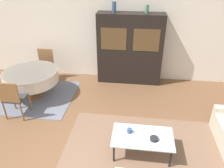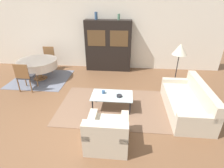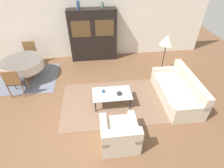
{
  "view_description": "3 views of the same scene",
  "coord_description": "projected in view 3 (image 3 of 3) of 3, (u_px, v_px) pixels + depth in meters",
  "views": [
    {
      "loc": [
        0.69,
        -2.47,
        3.15
      ],
      "look_at": [
        0.2,
        1.4,
        0.95
      ],
      "focal_mm": 35.0,
      "sensor_mm": 36.0,
      "label": 1
    },
    {
      "loc": [
        1.23,
        -3.49,
        2.8
      ],
      "look_at": [
        0.86,
        0.51,
        0.75
      ],
      "focal_mm": 28.0,
      "sensor_mm": 36.0,
      "label": 2
    },
    {
      "loc": [
        0.43,
        -3.21,
        3.66
      ],
      "look_at": [
        0.86,
        0.51,
        0.75
      ],
      "focal_mm": 28.0,
      "sensor_mm": 36.0,
      "label": 3
    }
  ],
  "objects": [
    {
      "name": "wall_back",
      "position": [
        81.0,
        24.0,
        6.74
      ],
      "size": [
        10.0,
        0.06,
        2.7
      ],
      "color": "silver",
      "rests_on": "ground_plane"
    },
    {
      "name": "dining_rug",
      "position": [
        28.0,
        78.0,
        6.23
      ],
      "size": [
        2.01,
        1.81,
        0.01
      ],
      "color": "slate",
      "rests_on": "ground_plane"
    },
    {
      "name": "bowl",
      "position": [
        119.0,
        94.0,
        4.9
      ],
      "size": [
        0.14,
        0.14,
        0.05
      ],
      "color": "#232328",
      "rests_on": "coffee_table"
    },
    {
      "name": "vase_short",
      "position": [
        102.0,
        5.0,
        6.16
      ],
      "size": [
        0.09,
        0.09,
        0.21
      ],
      "color": "#4C7A60",
      "rests_on": "display_cabinet"
    },
    {
      "name": "vase_tall",
      "position": [
        78.0,
        5.0,
        6.06
      ],
      "size": [
        0.11,
        0.11,
        0.27
      ],
      "color": "#33517A",
      "rests_on": "display_cabinet"
    },
    {
      "name": "display_cabinet",
      "position": [
        93.0,
        35.0,
        6.79
      ],
      "size": [
        1.8,
        0.45,
        1.98
      ],
      "color": "black",
      "rests_on": "ground_plane"
    },
    {
      "name": "ground_plane",
      "position": [
        82.0,
        120.0,
        4.72
      ],
      "size": [
        14.0,
        14.0,
        0.0
      ],
      "primitive_type": "plane",
      "color": "brown"
    },
    {
      "name": "coffee_table",
      "position": [
        112.0,
        94.0,
        4.97
      ],
      "size": [
        1.1,
        0.64,
        0.4
      ],
      "color": "black",
      "rests_on": "area_rug"
    },
    {
      "name": "dining_chair_near",
      "position": [
        14.0,
        81.0,
        5.2
      ],
      "size": [
        0.44,
        0.44,
        0.94
      ],
      "color": "brown",
      "rests_on": "dining_rug"
    },
    {
      "name": "couch",
      "position": [
        178.0,
        91.0,
        5.24
      ],
      "size": [
        0.93,
        1.98,
        0.8
      ],
      "rotation": [
        0.0,
        0.0,
        1.57
      ],
      "color": "beige",
      "rests_on": "ground_plane"
    },
    {
      "name": "dining_chair_far",
      "position": [
        30.0,
        53.0,
        6.62
      ],
      "size": [
        0.44,
        0.44,
        0.94
      ],
      "rotation": [
        0.0,
        0.0,
        3.14
      ],
      "color": "brown",
      "rests_on": "dining_rug"
    },
    {
      "name": "area_rug",
      "position": [
        114.0,
        102.0,
        5.27
      ],
      "size": [
        3.1,
        1.99,
        0.01
      ],
      "color": "brown",
      "rests_on": "ground_plane"
    },
    {
      "name": "dining_table",
      "position": [
        23.0,
        64.0,
        5.88
      ],
      "size": [
        1.37,
        1.37,
        0.73
      ],
      "color": "brown",
      "rests_on": "dining_rug"
    },
    {
      "name": "armchair",
      "position": [
        119.0,
        135.0,
        4.0
      ],
      "size": [
        0.85,
        0.88,
        0.77
      ],
      "color": "beige",
      "rests_on": "ground_plane"
    },
    {
      "name": "cup",
      "position": [
        103.0,
        91.0,
        4.96
      ],
      "size": [
        0.09,
        0.09,
        0.08
      ],
      "color": "#33517A",
      "rests_on": "coffee_table"
    },
    {
      "name": "floor_lamp",
      "position": [
        167.0,
        41.0,
        5.67
      ],
      "size": [
        0.45,
        0.45,
        1.51
      ],
      "color": "black",
      "rests_on": "ground_plane"
    }
  ]
}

